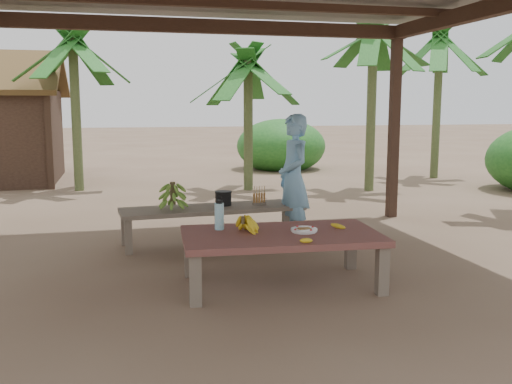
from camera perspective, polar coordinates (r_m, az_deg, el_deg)
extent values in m
plane|color=brown|center=(5.81, -1.38, -7.94)|extent=(80.00, 80.00, 0.00)
cube|color=black|center=(8.71, 13.64, 6.37)|extent=(0.13, 0.13, 2.70)
cube|color=black|center=(7.90, -5.13, 16.18)|extent=(5.80, 0.14, 0.18)
cube|color=black|center=(6.82, 23.29, 16.74)|extent=(0.14, 4.80, 0.18)
cube|color=brown|center=(4.82, -6.09, -8.78)|extent=(0.11, 0.11, 0.44)
cube|color=brown|center=(5.18, 12.51, -7.70)|extent=(0.11, 0.11, 0.44)
cube|color=brown|center=(5.62, -6.65, -6.24)|extent=(0.11, 0.11, 0.44)
cube|color=brown|center=(5.93, 9.44, -5.50)|extent=(0.11, 0.11, 0.44)
cube|color=maroon|center=(5.26, 2.53, -4.41)|extent=(1.86, 1.12, 0.06)
cube|color=brown|center=(6.55, -12.63, -4.43)|extent=(0.09, 0.09, 0.40)
cube|color=brown|center=(7.04, 4.33, -3.35)|extent=(0.09, 0.09, 0.40)
cube|color=brown|center=(7.00, -13.00, -3.61)|extent=(0.09, 0.09, 0.40)
cube|color=brown|center=(7.46, 2.99, -2.66)|extent=(0.09, 0.09, 0.40)
cube|color=brown|center=(6.90, -4.33, -1.69)|extent=(2.24, 0.77, 0.05)
cylinder|color=white|center=(5.30, 4.83, -3.94)|extent=(0.23, 0.23, 0.01)
cylinder|color=white|center=(5.30, 4.83, -3.77)|extent=(0.25, 0.25, 0.02)
cube|color=brown|center=(5.30, 4.83, -3.71)|extent=(0.13, 0.10, 0.02)
ellipsoid|color=yellow|center=(4.88, 5.04, -4.86)|extent=(0.15, 0.10, 0.04)
ellipsoid|color=yellow|center=(5.49, 8.20, -3.39)|extent=(0.14, 0.14, 0.04)
cylinder|color=#3FA6C6|center=(5.38, -3.69, -2.45)|extent=(0.09, 0.09, 0.25)
cylinder|color=black|center=(5.35, -3.71, -0.97)|extent=(0.06, 0.06, 0.03)
torus|color=black|center=(5.35, -3.71, -0.65)|extent=(0.06, 0.01, 0.06)
cylinder|color=black|center=(6.97, -3.29, -0.67)|extent=(0.20, 0.20, 0.17)
imported|color=#689CC6|center=(6.96, 3.77, 1.38)|extent=(0.41, 0.59, 1.56)
cylinder|color=#596638|center=(11.35, 11.45, 7.94)|extent=(0.18, 0.18, 3.11)
cylinder|color=#596638|center=(11.23, -0.79, 6.57)|extent=(0.18, 0.18, 2.51)
cylinder|color=#596638|center=(11.66, -17.56, 7.28)|extent=(0.18, 0.18, 2.93)
cylinder|color=#596638|center=(13.77, 17.64, 7.95)|extent=(0.18, 0.18, 3.18)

